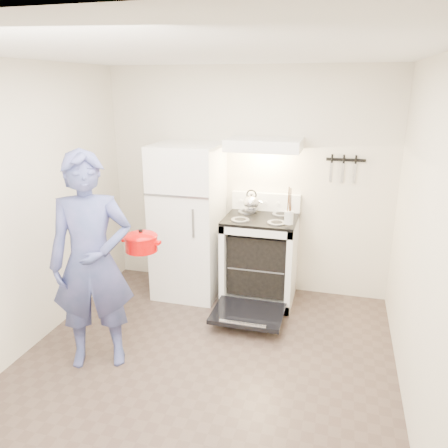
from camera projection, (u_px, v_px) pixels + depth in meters
The scene contains 15 objects.
floor at pixel (198, 374), 3.62m from camera, with size 3.60×3.60×0.00m, color #4A3C33.
back_wall at pixel (247, 182), 4.90m from camera, with size 3.20×0.02×2.50m, color beige.
refrigerator at pixel (189, 221), 4.84m from camera, with size 0.70×0.70×1.70m, color white.
stove_body at pixel (260, 260), 4.78m from camera, with size 0.76×0.65×0.92m, color white.
cooktop at pixel (261, 219), 4.64m from camera, with size 0.76×0.65×0.03m, color black.
backsplash at pixel (266, 202), 4.86m from camera, with size 0.76×0.07×0.20m, color white.
oven_door at pixel (248, 313), 4.34m from camera, with size 0.70×0.54×0.04m, color black.
oven_rack at pixel (260, 262), 4.79m from camera, with size 0.60×0.52×0.01m, color gray.
range_hood at pixel (264, 144), 4.47m from camera, with size 0.76×0.50×0.12m, color white.
knife_strip at pixel (346, 160), 4.53m from camera, with size 0.40×0.02×0.03m, color black.
pizza_stone at pixel (270, 259), 4.82m from camera, with size 0.31×0.31×0.02m, color #8E6F4E.
tea_kettle at pixel (251, 201), 4.76m from camera, with size 0.21×0.18×0.26m, color silver, non-canonical shape.
utensil_jar at pixel (289, 217), 4.30m from camera, with size 0.09×0.09×0.13m, color silver.
person at pixel (92, 263), 3.55m from camera, with size 0.67×0.44×1.83m, color navy.
dutch_oven at pixel (141, 243), 3.77m from camera, with size 0.35×0.28×0.23m, color #BC0605, non-canonical shape.
Camera 1 is at (1.01, -2.91, 2.30)m, focal length 35.00 mm.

